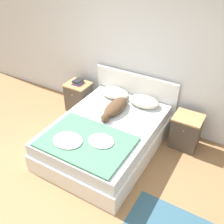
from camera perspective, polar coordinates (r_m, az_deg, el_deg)
The scene contains 11 objects.
ground_plane at distance 3.80m, azimuth -8.97°, elevation -17.20°, with size 16.00×16.00×0.00m, color #997047.
wall_back at distance 4.51m, azimuth 6.65°, elevation 12.38°, with size 9.00×0.06×2.55m.
bed at distance 4.22m, azimuth -1.40°, elevation -5.41°, with size 1.50×2.02×0.52m.
headboard at distance 4.83m, azimuth 5.01°, elevation 3.58°, with size 1.58×0.06×0.94m.
nightstand_left at distance 5.20m, azimuth -7.28°, elevation 3.35°, with size 0.45×0.41×0.58m.
nightstand_right at distance 4.43m, azimuth 15.80°, elevation -4.06°, with size 0.45×0.41×0.58m.
pillow_left at distance 4.70m, azimuth 0.56°, elevation 4.20°, with size 0.55×0.36×0.14m.
pillow_right at distance 4.48m, azimuth 6.96°, elevation 2.29°, with size 0.55×0.36×0.14m.
quilt at distance 3.71m, azimuth -5.80°, elevation -6.39°, with size 1.26×0.90×0.06m.
dog at distance 4.27m, azimuth 0.66°, elevation 0.95°, with size 0.26×0.81×0.17m.
book_stack at distance 5.05m, azimuth -7.43°, elevation 6.52°, with size 0.17×0.22×0.07m.
Camera 1 is at (1.66, -1.71, 2.96)m, focal length 42.00 mm.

